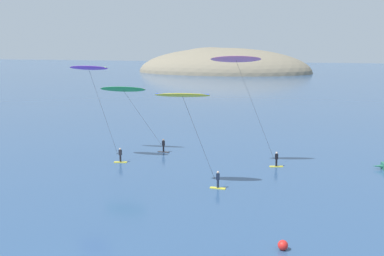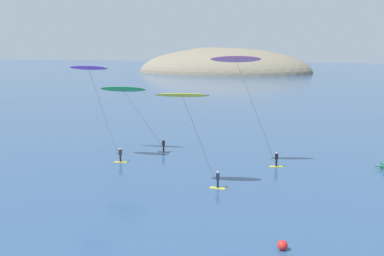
% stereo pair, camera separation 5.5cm
% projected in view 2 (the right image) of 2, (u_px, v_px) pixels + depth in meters
% --- Properties ---
extents(headland_island, '(77.92, 50.86, 22.17)m').
position_uv_depth(headland_island, '(219.00, 72.00, 216.41)').
color(headland_island, '#7A705B').
rests_on(headland_island, ground).
extents(kitesurfer_purple, '(6.76, 1.58, 11.23)m').
position_uv_depth(kitesurfer_purple, '(91.00, 75.00, 54.87)').
color(kitesurfer_purple, yellow).
rests_on(kitesurfer_purple, ground).
extents(kitesurfer_yellow, '(6.79, 2.36, 9.26)m').
position_uv_depth(kitesurfer_yellow, '(185.00, 102.00, 44.79)').
color(kitesurfer_yellow, yellow).
rests_on(kitesurfer_yellow, ground).
extents(kitesurfer_green, '(8.93, 1.71, 8.37)m').
position_uv_depth(kitesurfer_green, '(126.00, 93.00, 60.42)').
color(kitesurfer_green, '#2D2D33').
rests_on(kitesurfer_green, ground).
extents(kitesurfer_pink, '(8.19, 2.87, 12.42)m').
position_uv_depth(kitesurfer_pink, '(239.00, 67.00, 51.94)').
color(kitesurfer_pink, yellow).
rests_on(kitesurfer_pink, ground).
extents(marker_buoy, '(0.70, 0.70, 0.70)m').
position_uv_depth(marker_buoy, '(283.00, 245.00, 32.38)').
color(marker_buoy, red).
rests_on(marker_buoy, ground).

